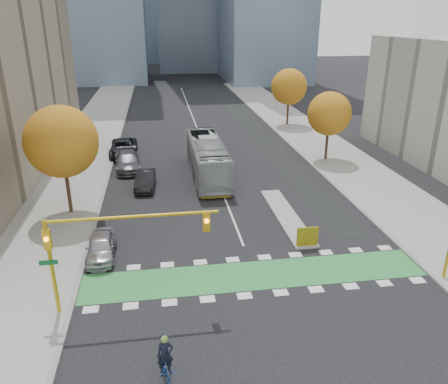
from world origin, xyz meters
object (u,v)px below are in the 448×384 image
object	(u,v)px
traffic_signal_west	(104,239)
parked_car_a	(101,246)
tree_west	(61,142)
parked_car_c	(128,161)
cyclist	(166,368)
hazard_board	(307,237)
tree_east_far	(289,87)
bus	(208,158)
parked_car_b	(145,180)
tree_east_near	(329,114)
parked_car_d	(123,148)

from	to	relation	value
traffic_signal_west	parked_car_a	xyz separation A→B (m)	(-1.07, 5.51, -3.32)
tree_west	parked_car_c	size ratio (longest dim) A/B	1.44
cyclist	hazard_board	bearing A→B (deg)	37.21
parked_car_a	tree_west	bearing A→B (deg)	112.11
traffic_signal_west	tree_east_far	bearing A→B (deg)	62.05
bus	parked_car_b	xyz separation A→B (m)	(-5.76, -2.45, -0.99)
tree_east_far	cyclist	distance (m)	47.51
tree_west	cyclist	distance (m)	19.65
traffic_signal_west	parked_car_c	world-z (taller)	traffic_signal_west
tree_east_far	parked_car_c	xyz separation A→B (m)	(-20.76, -16.09, -4.41)
bus	parked_car_a	xyz separation A→B (m)	(-8.26, -14.02, -1.03)
tree_east_far	parked_car_c	distance (m)	26.63
bus	tree_east_near	bearing A→B (deg)	12.98
tree_east_far	tree_east_near	bearing A→B (deg)	-91.79
tree_west	parked_car_d	xyz separation A→B (m)	(3.00, 14.91, -4.78)
tree_east_near	parked_car_d	xyz separation A→B (m)	(-21.00, 4.91, -4.03)
tree_east_far	cyclist	world-z (taller)	tree_east_far
tree_west	parked_car_b	size ratio (longest dim) A/B	1.82
parked_car_a	parked_car_d	bearing A→B (deg)	88.92
hazard_board	parked_car_a	size ratio (longest dim) A/B	0.33
parked_car_a	parked_car_c	xyz separation A→B (m)	(0.74, 16.91, 0.12)
parked_car_a	tree_east_far	bearing A→B (deg)	55.83
traffic_signal_west	parked_car_b	distance (m)	17.45
hazard_board	tree_east_far	distance (m)	35.13
tree_east_near	bus	size ratio (longest dim) A/B	0.57
cyclist	tree_east_far	bearing A→B (deg)	57.92
cyclist	parked_car_b	distance (m)	22.43
tree_east_near	tree_east_far	bearing A→B (deg)	88.21
hazard_board	cyclist	bearing A→B (deg)	-132.80
parked_car_a	cyclist	bearing A→B (deg)	-72.15
tree_west	parked_car_d	world-z (taller)	tree_west
hazard_board	tree_east_near	xyz separation A→B (m)	(8.00, 17.80, 4.06)
tree_east_near	tree_east_far	distance (m)	16.01
parked_car_d	parked_car_c	bearing A→B (deg)	-81.56
parked_car_c	bus	bearing A→B (deg)	-25.61
cyclist	parked_car_b	bearing A→B (deg)	83.12
tree_east_far	bus	xyz separation A→B (m)	(-13.24, -18.98, -3.50)
tree_west	traffic_signal_west	size ratio (longest dim) A/B	0.96
cyclist	bus	distance (m)	25.27
tree_west	traffic_signal_west	distance (m)	13.25
tree_east_near	cyclist	distance (m)	33.01
hazard_board	parked_car_d	xyz separation A→B (m)	(-13.00, 22.71, 0.03)
tree_west	tree_east_far	distance (m)	35.73
tree_east_near	traffic_signal_west	size ratio (longest dim) A/B	0.83
parked_car_b	parked_car_a	bearing A→B (deg)	-98.81
parked_car_a	parked_car_d	distance (m)	21.91
bus	parked_car_d	xyz separation A→B (m)	(-8.26, 7.89, -0.91)
parked_car_a	traffic_signal_west	bearing A→B (deg)	-80.09
hazard_board	parked_car_c	size ratio (longest dim) A/B	0.24
tree_east_near	parked_car_b	size ratio (longest dim) A/B	1.56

